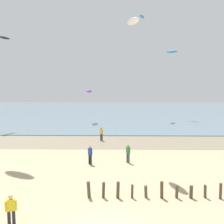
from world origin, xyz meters
TOP-DOWN VIEW (x-y plane):
  - wet_sand_strip at (0.00, 19.46)m, footprint 120.00×7.59m
  - sea at (0.00, 58.26)m, footprint 160.00×70.00m
  - groyne_near at (4.70, 3.79)m, footprint 13.06×0.35m
  - person_nearest_camera at (-1.91, 10.55)m, footprint 0.45×0.41m
  - person_mid_beach at (-4.77, 0.34)m, footprint 0.55×0.32m
  - person_by_waterline at (1.53, 11.07)m, footprint 0.39×0.47m
  - person_right_flank at (-1.47, 20.27)m, footprint 0.47×0.40m
  - kite_aloft_0 at (1.89, 11.36)m, footprint 1.48×2.40m
  - kite_aloft_1 at (12.33, 43.59)m, footprint 2.53×2.25m
  - kite_aloft_2 at (-4.75, 36.16)m, footprint 1.15×3.41m
  - kite_aloft_5 at (-18.36, 31.12)m, footprint 1.79×2.69m
  - kite_aloft_6 at (5.93, 44.97)m, footprint 1.80×2.85m

SIDE VIEW (x-z plane):
  - wet_sand_strip at x=0.00m, z-range 0.00..0.01m
  - sea at x=0.00m, z-range 0.00..0.10m
  - groyne_near at x=4.70m, z-range -0.06..1.03m
  - person_nearest_camera at x=-1.91m, z-range 0.06..1.77m
  - person_mid_beach at x=-4.77m, z-range 0.06..1.77m
  - person_by_waterline at x=1.53m, z-range 0.06..1.77m
  - person_right_flank at x=-1.47m, z-range 0.06..1.77m
  - kite_aloft_2 at x=-4.75m, z-range 5.67..6.33m
  - kite_aloft_0 at x=1.89m, z-range 12.39..12.96m
  - kite_aloft_1 at x=12.33m, z-range 13.97..14.55m
  - kite_aloft_5 at x=-18.36m, z-range 14.66..15.36m
  - kite_aloft_6 at x=5.93m, z-range 21.62..22.24m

